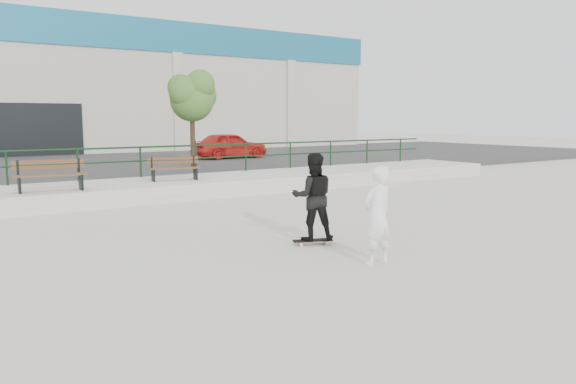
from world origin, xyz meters
TOP-DOWN VIEW (x-y plane):
  - ground at (0.00, 0.00)m, footprint 120.00×120.00m
  - ledge at (0.00, 9.50)m, footprint 30.00×3.00m
  - parking_strip at (0.00, 18.00)m, footprint 60.00×14.00m
  - railing at (-0.00, 10.80)m, footprint 28.00×0.06m
  - commercial_building at (-0.00, 31.99)m, footprint 44.20×16.33m
  - bench_left at (-2.21, 8.81)m, footprint 1.89×0.70m
  - bench_right at (1.60, 9.43)m, footprint 1.66×0.79m
  - tree at (4.01, 13.20)m, footprint 2.13×1.90m
  - red_car at (7.62, 16.93)m, footprint 3.74×1.59m
  - skateboard at (1.11, 1.42)m, footprint 0.80×0.45m
  - standing_skater at (1.11, 1.42)m, footprint 1.03×0.95m
  - seated_skater at (1.10, -0.40)m, footprint 0.63×0.43m

SIDE VIEW (x-z plane):
  - ground at x=0.00m, z-range 0.00..0.00m
  - skateboard at x=1.11m, z-range 0.03..0.12m
  - ledge at x=0.00m, z-range 0.00..0.50m
  - parking_strip at x=0.00m, z-range 0.00..0.50m
  - seated_skater at x=1.10m, z-range 0.00..1.68m
  - bench_right at x=1.60m, z-range 0.50..1.23m
  - bench_left at x=-2.21m, z-range 0.50..1.35m
  - standing_skater at x=1.11m, z-range 0.09..1.80m
  - red_car at x=7.62m, z-range 0.50..1.76m
  - railing at x=0.00m, z-range 0.73..1.76m
  - tree at x=4.01m, z-range 1.45..5.24m
  - commercial_building at x=0.00m, z-range 0.58..8.58m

